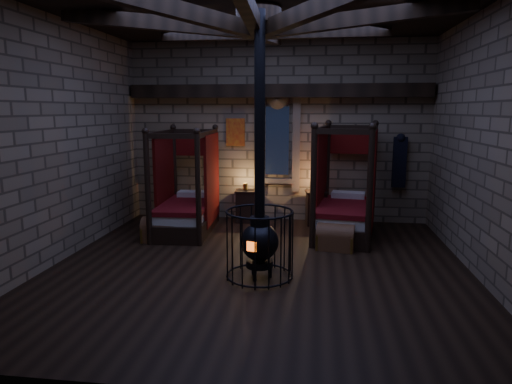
# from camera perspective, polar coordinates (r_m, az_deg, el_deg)

# --- Properties ---
(room) EXTENTS (7.02, 7.02, 4.29)m
(room) POSITION_cam_1_polar(r_m,az_deg,el_deg) (7.54, 0.43, 18.76)
(room) COLOR black
(room) RESTS_ON ground
(bed_left) EXTENTS (1.20, 2.14, 2.19)m
(bed_left) POSITION_cam_1_polar(r_m,az_deg,el_deg) (10.07, -8.65, -1.83)
(bed_left) COLOR black
(bed_left) RESTS_ON ground
(bed_right) EXTENTS (1.45, 2.33, 2.29)m
(bed_right) POSITION_cam_1_polar(r_m,az_deg,el_deg) (9.83, 11.09, -2.05)
(bed_right) COLOR black
(bed_right) RESTS_ON ground
(trunk_left) EXTENTS (0.73, 0.48, 0.51)m
(trunk_left) POSITION_cam_1_polar(r_m,az_deg,el_deg) (9.45, -11.89, -4.69)
(trunk_left) COLOR brown
(trunk_left) RESTS_ON ground
(trunk_right) EXTENTS (0.77, 0.57, 0.51)m
(trunk_right) POSITION_cam_1_polar(r_m,az_deg,el_deg) (8.84, 9.94, -5.66)
(trunk_right) COLOR brown
(trunk_right) RESTS_ON ground
(nightstand_left) EXTENTS (0.51, 0.50, 0.93)m
(nightstand_left) POSITION_cam_1_polar(r_m,az_deg,el_deg) (10.79, -1.33, -1.70)
(nightstand_left) COLOR black
(nightstand_left) RESTS_ON ground
(nightstand_right) EXTENTS (0.55, 0.54, 0.85)m
(nightstand_right) POSITION_cam_1_polar(r_m,az_deg,el_deg) (10.62, 7.53, -1.93)
(nightstand_right) COLOR black
(nightstand_right) RESTS_ON ground
(stove) EXTENTS (1.07, 1.07, 4.05)m
(stove) POSITION_cam_1_polar(r_m,az_deg,el_deg) (7.17, 0.44, -5.82)
(stove) COLOR black
(stove) RESTS_ON ground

